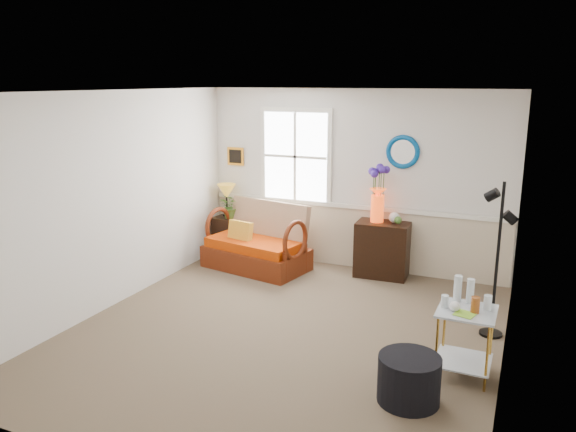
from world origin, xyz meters
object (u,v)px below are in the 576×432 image
at_px(lamp_stand, 226,235).
at_px(loveseat, 256,237).
at_px(cabinet, 382,249).
at_px(floor_lamp, 497,261).
at_px(side_table, 464,343).
at_px(ottoman, 409,379).

bearing_deg(lamp_stand, loveseat, -30.89).
relative_size(cabinet, floor_lamp, 0.46).
relative_size(lamp_stand, cabinet, 0.77).
bearing_deg(cabinet, floor_lamp, -44.22).
height_order(side_table, ottoman, side_table).
relative_size(cabinet, ottoman, 1.44).
xyz_separation_m(loveseat, floor_lamp, (3.36, -0.98, 0.37)).
distance_m(loveseat, ottoman, 3.86).
xyz_separation_m(side_table, ottoman, (-0.38, -0.64, -0.12)).
xyz_separation_m(loveseat, ottoman, (2.80, -2.64, -0.27)).
distance_m(side_table, floor_lamp, 1.16).
bearing_deg(side_table, cabinet, 119.98).
relative_size(lamp_stand, floor_lamp, 0.35).
height_order(cabinet, side_table, cabinet).
distance_m(cabinet, ottoman, 3.23).
distance_m(side_table, ottoman, 0.76).
bearing_deg(lamp_stand, side_table, -31.93).
bearing_deg(side_table, lamp_stand, 148.07).
distance_m(floor_lamp, ottoman, 1.87).
relative_size(floor_lamp, ottoman, 3.14).
bearing_deg(cabinet, loveseat, -169.38).
xyz_separation_m(lamp_stand, side_table, (3.95, -2.46, 0.03)).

